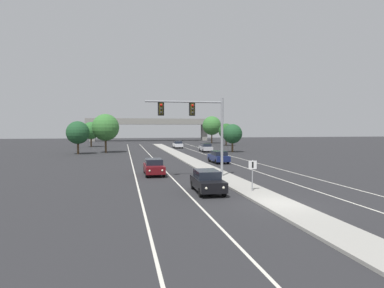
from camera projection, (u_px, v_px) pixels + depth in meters
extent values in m
plane|color=#28282B|center=(279.00, 205.00, 20.06)|extent=(260.00, 260.00, 0.00)
cube|color=#9E9B93|center=(206.00, 168.00, 37.67)|extent=(2.40, 110.00, 0.15)
cube|color=silver|center=(158.00, 163.00, 43.58)|extent=(0.14, 100.00, 0.01)
cube|color=silver|center=(228.00, 162.00, 45.46)|extent=(0.14, 100.00, 0.01)
cube|color=silver|center=(132.00, 164.00, 42.92)|extent=(0.14, 100.00, 0.01)
cube|color=silver|center=(251.00, 161.00, 46.12)|extent=(0.14, 100.00, 0.01)
cylinder|color=gray|center=(222.00, 137.00, 31.12)|extent=(0.24, 0.24, 7.20)
cylinder|color=gray|center=(184.00, 102.00, 30.26)|extent=(7.06, 0.16, 0.16)
cube|color=black|center=(192.00, 109.00, 30.47)|extent=(0.56, 0.06, 1.20)
cube|color=#38330F|center=(192.00, 109.00, 30.43)|extent=(0.32, 0.32, 1.00)
sphere|color=red|center=(193.00, 105.00, 30.25)|extent=(0.22, 0.22, 0.22)
sphere|color=#282828|center=(193.00, 109.00, 30.26)|extent=(0.22, 0.22, 0.22)
sphere|color=#282828|center=(193.00, 113.00, 30.28)|extent=(0.22, 0.22, 0.22)
cube|color=black|center=(161.00, 109.00, 29.90)|extent=(0.56, 0.06, 1.20)
cube|color=#38330F|center=(161.00, 109.00, 29.86)|extent=(0.32, 0.32, 1.00)
sphere|color=red|center=(161.00, 105.00, 29.68)|extent=(0.22, 0.22, 0.22)
sphere|color=#282828|center=(161.00, 109.00, 29.70)|extent=(0.22, 0.22, 0.22)
sphere|color=#282828|center=(161.00, 112.00, 29.71)|extent=(0.22, 0.22, 0.22)
cylinder|color=gray|center=(252.00, 175.00, 23.87)|extent=(0.08, 0.08, 2.20)
cube|color=white|center=(253.00, 165.00, 23.81)|extent=(0.60, 0.03, 0.60)
cube|color=black|center=(253.00, 165.00, 23.79)|extent=(0.12, 0.01, 0.44)
cube|color=black|center=(208.00, 183.00, 23.98)|extent=(1.93, 4.45, 0.70)
cube|color=black|center=(207.00, 174.00, 24.17)|extent=(1.65, 2.42, 0.56)
sphere|color=#EAE5C6|center=(223.00, 188.00, 21.94)|extent=(0.18, 0.18, 0.18)
sphere|color=#EAE5C6|center=(206.00, 188.00, 21.74)|extent=(0.18, 0.18, 0.18)
cylinder|color=black|center=(224.00, 192.00, 22.66)|extent=(0.24, 0.65, 0.64)
cylinder|color=black|center=(201.00, 193.00, 22.39)|extent=(0.24, 0.65, 0.64)
cylinder|color=black|center=(214.00, 184.00, 25.62)|extent=(0.24, 0.65, 0.64)
cylinder|color=black|center=(193.00, 185.00, 25.34)|extent=(0.24, 0.65, 0.64)
cube|color=#5B0F14|center=(154.00, 168.00, 32.78)|extent=(1.81, 4.40, 0.70)
cube|color=black|center=(154.00, 162.00, 32.97)|extent=(1.59, 2.38, 0.56)
sphere|color=#EAE5C6|center=(162.00, 170.00, 30.76)|extent=(0.18, 0.18, 0.18)
sphere|color=#EAE5C6|center=(150.00, 171.00, 30.53)|extent=(0.18, 0.18, 0.18)
cylinder|color=black|center=(164.00, 174.00, 31.49)|extent=(0.22, 0.64, 0.64)
cylinder|color=black|center=(147.00, 174.00, 31.17)|extent=(0.22, 0.64, 0.64)
cylinder|color=black|center=(160.00, 170.00, 34.43)|extent=(0.22, 0.64, 0.64)
cylinder|color=black|center=(145.00, 170.00, 34.11)|extent=(0.22, 0.64, 0.64)
cube|color=#141E4C|center=(219.00, 158.00, 44.08)|extent=(1.93, 4.45, 0.70)
cube|color=black|center=(219.00, 153.00, 43.83)|extent=(1.65, 2.42, 0.56)
sphere|color=#EAE5C6|center=(210.00, 156.00, 46.06)|extent=(0.18, 0.18, 0.18)
sphere|color=#EAE5C6|center=(218.00, 156.00, 46.32)|extent=(0.18, 0.18, 0.18)
cylinder|color=black|center=(210.00, 160.00, 45.37)|extent=(0.24, 0.65, 0.64)
cylinder|color=black|center=(221.00, 159.00, 45.73)|extent=(0.24, 0.65, 0.64)
cylinder|color=black|center=(216.00, 162.00, 42.45)|extent=(0.24, 0.65, 0.64)
cylinder|color=black|center=(228.00, 161.00, 42.82)|extent=(0.24, 0.65, 0.64)
cube|color=#B7B7BC|center=(206.00, 148.00, 64.11)|extent=(1.85, 4.42, 0.70)
cube|color=black|center=(206.00, 145.00, 63.86)|extent=(1.61, 2.39, 0.56)
sphere|color=#EAE5C6|center=(200.00, 147.00, 66.13)|extent=(0.18, 0.18, 0.18)
sphere|color=#EAE5C6|center=(206.00, 147.00, 66.35)|extent=(0.18, 0.18, 0.18)
cylinder|color=black|center=(200.00, 150.00, 65.44)|extent=(0.23, 0.64, 0.64)
cylinder|color=black|center=(208.00, 150.00, 65.75)|extent=(0.23, 0.64, 0.64)
cylinder|color=black|center=(203.00, 151.00, 62.50)|extent=(0.23, 0.64, 0.64)
cylinder|color=black|center=(212.00, 151.00, 62.80)|extent=(0.23, 0.64, 0.64)
cube|color=silver|center=(178.00, 145.00, 75.88)|extent=(1.82, 4.41, 0.70)
cube|color=black|center=(178.00, 142.00, 75.64)|extent=(1.60, 2.38, 0.56)
sphere|color=#EAE5C6|center=(174.00, 144.00, 77.90)|extent=(0.18, 0.18, 0.18)
sphere|color=#EAE5C6|center=(179.00, 144.00, 78.13)|extent=(0.18, 0.18, 0.18)
cylinder|color=black|center=(173.00, 146.00, 77.21)|extent=(0.22, 0.64, 0.64)
cylinder|color=black|center=(180.00, 146.00, 77.53)|extent=(0.22, 0.64, 0.64)
cylinder|color=black|center=(175.00, 147.00, 74.27)|extent=(0.22, 0.64, 0.64)
cylinder|color=black|center=(182.00, 147.00, 74.59)|extent=(0.22, 0.64, 0.64)
cube|color=gray|center=(150.00, 123.00, 115.94)|extent=(42.40, 6.40, 1.10)
cube|color=gray|center=(151.00, 120.00, 112.95)|extent=(42.40, 0.36, 0.90)
cube|color=gray|center=(92.00, 133.00, 112.26)|extent=(1.80, 2.40, 5.65)
cube|color=gray|center=(204.00, 132.00, 119.95)|extent=(1.80, 2.40, 5.65)
cylinder|color=#4C3823|center=(106.00, 145.00, 61.58)|extent=(0.36, 0.36, 2.69)
sphere|color=#387533|center=(106.00, 127.00, 61.42)|extent=(4.91, 4.91, 4.91)
cylinder|color=#4C3823|center=(91.00, 142.00, 79.97)|extent=(0.36, 0.36, 2.25)
sphere|color=#2D6B2D|center=(91.00, 131.00, 79.84)|extent=(4.11, 4.11, 4.11)
cylinder|color=#4C3823|center=(226.00, 141.00, 85.67)|extent=(0.36, 0.36, 2.13)
sphere|color=#235623|center=(226.00, 131.00, 85.54)|extent=(3.90, 3.90, 3.90)
cylinder|color=#4C3823|center=(78.00, 148.00, 58.36)|extent=(0.36, 0.36, 2.17)
sphere|color=#1E4C28|center=(78.00, 133.00, 58.23)|extent=(3.96, 3.96, 3.96)
cylinder|color=#4C3823|center=(212.00, 138.00, 98.12)|extent=(0.36, 0.36, 2.98)
sphere|color=#387533|center=(212.00, 126.00, 97.93)|extent=(5.46, 5.46, 5.46)
cylinder|color=#4C3823|center=(232.00, 147.00, 63.03)|extent=(0.36, 0.36, 1.99)
sphere|color=#1E4C28|center=(232.00, 134.00, 62.91)|extent=(3.65, 3.65, 3.65)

